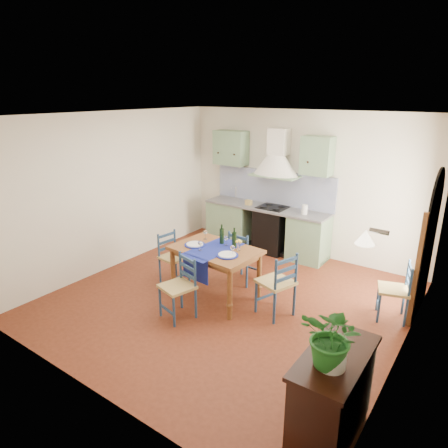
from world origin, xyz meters
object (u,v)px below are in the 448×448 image
(potted_plant, at_px, (334,338))
(dining_table, at_px, (215,254))
(chair_near, at_px, (179,287))
(sideboard, at_px, (331,395))

(potted_plant, bearing_deg, dining_table, 144.73)
(chair_near, relative_size, sideboard, 0.87)
(sideboard, bearing_deg, potted_plant, -83.06)
(dining_table, xyz_separation_m, potted_plant, (2.50, -1.77, 0.48))
(potted_plant, bearing_deg, sideboard, 96.94)
(sideboard, relative_size, potted_plant, 1.88)
(dining_table, distance_m, sideboard, 2.95)
(dining_table, height_order, sideboard, dining_table)
(sideboard, height_order, potted_plant, potted_plant)
(sideboard, bearing_deg, chair_near, 161.76)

